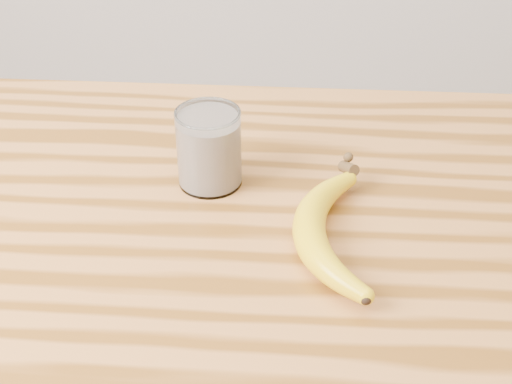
{
  "coord_description": "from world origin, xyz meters",
  "views": [
    {
      "loc": [
        0.17,
        -0.7,
        1.46
      ],
      "look_at": [
        0.12,
        0.04,
        0.93
      ],
      "focal_mm": 50.0,
      "sensor_mm": 36.0,
      "label": 1
    }
  ],
  "objects": [
    {
      "name": "table",
      "position": [
        0.0,
        0.0,
        0.77
      ],
      "size": [
        1.2,
        0.8,
        0.9
      ],
      "color": "#AF6E31",
      "rests_on": "ground"
    },
    {
      "name": "smoothie_glass",
      "position": [
        0.06,
        0.11,
        0.95
      ],
      "size": [
        0.09,
        0.09,
        0.11
      ],
      "color": "white",
      "rests_on": "table"
    },
    {
      "name": "banana",
      "position": [
        0.19,
        -0.02,
        0.92
      ],
      "size": [
        0.14,
        0.34,
        0.04
      ],
      "primitive_type": null,
      "rotation": [
        0.0,
        0.0,
        0.04
      ],
      "color": "yellow",
      "rests_on": "table"
    }
  ]
}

